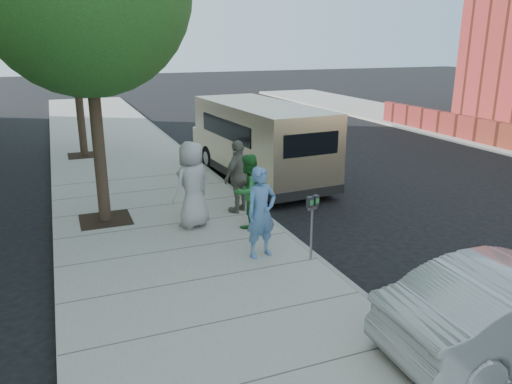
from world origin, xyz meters
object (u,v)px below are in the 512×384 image
Objects in this scene: van at (259,140)px; person_striped_polo at (239,176)px; tree_far at (72,23)px; parking_meter at (312,214)px; person_green_shirt at (248,191)px; person_officer at (261,213)px; person_gray_shirt at (192,185)px.

van is 3.65× the size of person_striped_polo.
person_striped_polo is at bearing -124.00° from van.
parking_meter is (3.50, -11.49, -3.78)m from tree_far.
van is at bearing 58.60° from parking_meter.
person_green_shirt is at bearing 84.57° from parking_meter.
person_officer is 1.07× the size of person_green_shirt.
parking_meter is at bearing 74.10° from person_green_shirt.
tree_far is at bearing 88.69° from parking_meter.
van reaches higher than person_officer.
person_officer is (2.66, -10.94, -3.82)m from tree_far.
person_officer is at bearing 49.27° from person_green_shirt.
person_gray_shirt is (1.84, -8.80, -3.73)m from tree_far.
person_officer is 2.77m from person_striped_polo.
parking_meter is at bearing 63.36° from person_striped_polo.
tree_far reaches higher than person_green_shirt.
person_striped_polo is at bearing -68.82° from tree_far.
person_officer is (-2.34, -5.87, -0.22)m from van.
person_gray_shirt is (-3.16, -3.73, -0.14)m from van.
person_gray_shirt is at bearing -78.21° from tree_far.
person_green_shirt is at bearing 67.07° from person_officer.
parking_meter is at bearing -107.12° from van.
person_gray_shirt is (-0.83, 2.14, 0.09)m from person_officer.
person_gray_shirt is at bearing 100.16° from person_officer.
person_green_shirt is (-1.99, -4.24, -0.28)m from van.
person_striped_polo is at bearing 177.00° from person_gray_shirt.
person_gray_shirt reaches higher than person_officer.
person_gray_shirt is at bearing -134.32° from van.
van is (5.00, -5.07, -3.59)m from tree_far.
person_gray_shirt is at bearing 103.51° from parking_meter.
person_gray_shirt is 1.10× the size of person_striped_polo.
tree_far is 3.54× the size of person_officer.
tree_far reaches higher than person_gray_shirt.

